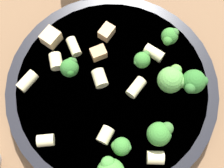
% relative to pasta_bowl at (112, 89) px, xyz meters
% --- Properties ---
extents(ground_plane, '(2.00, 2.00, 0.00)m').
position_rel_pasta_bowl_xyz_m(ground_plane, '(0.00, 0.00, -0.02)').
color(ground_plane, brown).
extents(pasta_bowl, '(0.29, 0.29, 0.03)m').
position_rel_pasta_bowl_xyz_m(pasta_bowl, '(0.00, 0.00, 0.00)').
color(pasta_bowl, black).
rests_on(pasta_bowl, ground_plane).
extents(broccoli_floret_0, '(0.03, 0.02, 0.03)m').
position_rel_pasta_bowl_xyz_m(broccoli_floret_0, '(-0.07, 0.07, 0.03)').
color(broccoli_floret_0, '#84AD60').
rests_on(broccoli_floret_0, pasta_bowl).
extents(broccoli_floret_1, '(0.02, 0.02, 0.03)m').
position_rel_pasta_bowl_xyz_m(broccoli_floret_1, '(-0.04, 0.04, 0.03)').
color(broccoli_floret_1, '#84AD60').
rests_on(broccoli_floret_1, pasta_bowl).
extents(broccoli_floret_2, '(0.03, 0.03, 0.04)m').
position_rel_pasta_bowl_xyz_m(broccoli_floret_2, '(0.06, 0.07, 0.04)').
color(broccoli_floret_2, '#9EC175').
rests_on(broccoli_floret_2, pasta_bowl).
extents(broccoli_floret_3, '(0.03, 0.03, 0.04)m').
position_rel_pasta_bowl_xyz_m(broccoli_floret_3, '(-0.01, 0.10, 0.03)').
color(broccoli_floret_3, '#84AD60').
rests_on(broccoli_floret_3, pasta_bowl).
extents(broccoli_floret_5, '(0.03, 0.02, 0.03)m').
position_rel_pasta_bowl_xyz_m(broccoli_floret_5, '(-0.01, -0.06, 0.03)').
color(broccoli_floret_5, '#93B766').
rests_on(broccoli_floret_5, pasta_bowl).
extents(broccoli_floret_6, '(0.02, 0.02, 0.03)m').
position_rel_pasta_bowl_xyz_m(broccoli_floret_6, '(0.08, 0.02, 0.03)').
color(broccoli_floret_6, '#84AD60').
rests_on(broccoli_floret_6, pasta_bowl).
extents(broccoli_floret_7, '(0.04, 0.04, 0.04)m').
position_rel_pasta_bowl_xyz_m(broccoli_floret_7, '(-0.01, 0.08, 0.03)').
color(broccoli_floret_7, '#93B766').
rests_on(broccoli_floret_7, pasta_bowl).
extents(rigatoni_0, '(0.03, 0.03, 0.01)m').
position_rel_pasta_bowl_xyz_m(rigatoni_0, '(-0.05, -0.06, 0.02)').
color(rigatoni_0, beige).
rests_on(rigatoni_0, pasta_bowl).
extents(rigatoni_1, '(0.03, 0.03, 0.02)m').
position_rel_pasta_bowl_xyz_m(rigatoni_1, '(-0.05, 0.05, 0.02)').
color(rigatoni_1, beige).
rests_on(rigatoni_1, pasta_bowl).
extents(rigatoni_2, '(0.03, 0.03, 0.02)m').
position_rel_pasta_bowl_xyz_m(rigatoni_2, '(0.00, 0.03, 0.02)').
color(rigatoni_2, beige).
rests_on(rigatoni_2, pasta_bowl).
extents(rigatoni_3, '(0.02, 0.02, 0.02)m').
position_rel_pasta_bowl_xyz_m(rigatoni_3, '(0.08, -0.07, 0.02)').
color(rigatoni_3, beige).
rests_on(rigatoni_3, pasta_bowl).
extents(rigatoni_4, '(0.03, 0.03, 0.02)m').
position_rel_pasta_bowl_xyz_m(rigatoni_4, '(0.01, -0.11, 0.02)').
color(rigatoni_4, beige).
rests_on(rigatoni_4, pasta_bowl).
extents(rigatoni_5, '(0.02, 0.02, 0.02)m').
position_rel_pasta_bowl_xyz_m(rigatoni_5, '(0.09, 0.06, 0.02)').
color(rigatoni_5, beige).
rests_on(rigatoni_5, pasta_bowl).
extents(rigatoni_6, '(0.02, 0.02, 0.02)m').
position_rel_pasta_bowl_xyz_m(rigatoni_6, '(0.07, -0.00, 0.02)').
color(rigatoni_6, beige).
rests_on(rigatoni_6, pasta_bowl).
extents(rigatoni_7, '(0.03, 0.03, 0.02)m').
position_rel_pasta_bowl_xyz_m(rigatoni_7, '(-0.01, -0.02, 0.02)').
color(rigatoni_7, beige).
rests_on(rigatoni_7, pasta_bowl).
extents(rigatoni_8, '(0.03, 0.02, 0.02)m').
position_rel_pasta_bowl_xyz_m(rigatoni_8, '(-0.02, -0.08, 0.02)').
color(rigatoni_8, beige).
rests_on(rigatoni_8, pasta_bowl).
extents(chicken_chunk_0, '(0.03, 0.03, 0.02)m').
position_rel_pasta_bowl_xyz_m(chicken_chunk_0, '(-0.06, -0.09, 0.02)').
color(chicken_chunk_0, tan).
rests_on(chicken_chunk_0, pasta_bowl).
extents(chicken_chunk_1, '(0.02, 0.03, 0.02)m').
position_rel_pasta_bowl_xyz_m(chicken_chunk_1, '(-0.04, -0.02, 0.02)').
color(chicken_chunk_1, tan).
rests_on(chicken_chunk_1, pasta_bowl).
extents(chicken_chunk_2, '(0.03, 0.02, 0.02)m').
position_rel_pasta_bowl_xyz_m(chicken_chunk_2, '(-0.08, -0.02, 0.02)').
color(chicken_chunk_2, tan).
rests_on(chicken_chunk_2, pasta_bowl).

